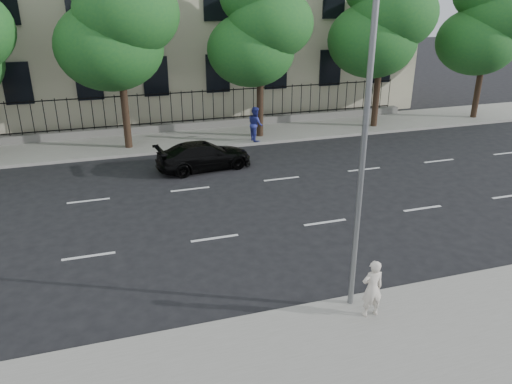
# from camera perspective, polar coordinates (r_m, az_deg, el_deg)

# --- Properties ---
(ground) EXTENTS (120.00, 120.00, 0.00)m
(ground) POSITION_cam_1_polar(r_m,az_deg,el_deg) (14.56, -2.50, -9.70)
(ground) COLOR black
(ground) RESTS_ON ground
(near_sidewalk) EXTENTS (60.00, 4.00, 0.15)m
(near_sidewalk) POSITION_cam_1_polar(r_m,az_deg,el_deg) (11.46, 3.00, -19.63)
(near_sidewalk) COLOR gray
(near_sidewalk) RESTS_ON ground
(far_sidewalk) EXTENTS (60.00, 4.00, 0.15)m
(far_sidewalk) POSITION_cam_1_polar(r_m,az_deg,el_deg) (27.22, -10.20, 5.79)
(far_sidewalk) COLOR gray
(far_sidewalk) RESTS_ON ground
(lane_markings) EXTENTS (49.60, 4.62, 0.01)m
(lane_markings) POSITION_cam_1_polar(r_m,az_deg,el_deg) (18.65, -6.29, -2.17)
(lane_markings) COLOR silver
(lane_markings) RESTS_ON ground
(iron_fence) EXTENTS (30.00, 0.50, 2.20)m
(iron_fence) POSITION_cam_1_polar(r_m,az_deg,el_deg) (28.69, -10.75, 7.81)
(iron_fence) COLOR slate
(iron_fence) RESTS_ON far_sidewalk
(street_light) EXTENTS (0.25, 3.32, 8.05)m
(street_light) POSITION_cam_1_polar(r_m,az_deg,el_deg) (11.87, 11.26, 9.39)
(street_light) COLOR slate
(street_light) RESTS_ON near_sidewalk
(tree_c) EXTENTS (5.89, 5.50, 9.80)m
(tree_c) POSITION_cam_1_polar(r_m,az_deg,el_deg) (25.35, -15.66, 18.73)
(tree_c) COLOR #382619
(tree_c) RESTS_ON far_sidewalk
(tree_d) EXTENTS (5.34, 4.94, 8.84)m
(tree_d) POSITION_cam_1_polar(r_m,az_deg,el_deg) (26.62, 0.46, 18.41)
(tree_d) COLOR #382619
(tree_d) RESTS_ON far_sidewalk
(tree_e) EXTENTS (5.71, 5.31, 9.46)m
(tree_e) POSITION_cam_1_polar(r_m,az_deg,el_deg) (29.50, 14.28, 18.87)
(tree_e) COLOR #382619
(tree_e) RESTS_ON far_sidewalk
(tree_f) EXTENTS (5.52, 5.12, 9.01)m
(tree_f) POSITION_cam_1_polar(r_m,az_deg,el_deg) (33.64, 25.00, 17.38)
(tree_f) COLOR #382619
(tree_f) RESTS_ON far_sidewalk
(black_sedan) EXTENTS (4.52, 2.31, 1.26)m
(black_sedan) POSITION_cam_1_polar(r_m,az_deg,el_deg) (22.76, -5.97, 4.17)
(black_sedan) COLOR black
(black_sedan) RESTS_ON ground
(woman_near) EXTENTS (0.57, 0.38, 1.54)m
(woman_near) POSITION_cam_1_polar(r_m,az_deg,el_deg) (12.72, 13.14, -10.69)
(woman_near) COLOR beige
(woman_near) RESTS_ON near_sidewalk
(pedestrian_far) EXTENTS (0.75, 0.93, 1.80)m
(pedestrian_far) POSITION_cam_1_polar(r_m,az_deg,el_deg) (26.34, -0.07, 7.80)
(pedestrian_far) COLOR navy
(pedestrian_far) RESTS_ON far_sidewalk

